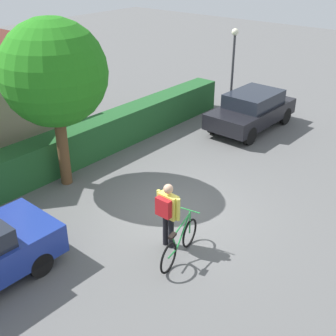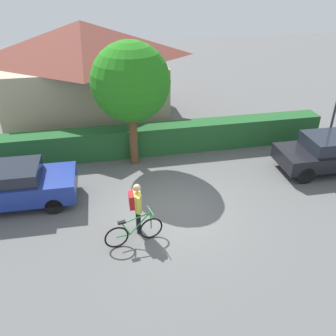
# 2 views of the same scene
# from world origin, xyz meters

# --- Properties ---
(ground_plane) EXTENTS (60.00, 60.00, 0.00)m
(ground_plane) POSITION_xyz_m (0.00, 0.00, 0.00)
(ground_plane) COLOR #5A5A5A
(hedge_row) EXTENTS (15.04, 0.90, 1.20)m
(hedge_row) POSITION_xyz_m (0.00, 4.40, 0.60)
(hedge_row) COLOR #205427
(hedge_row) RESTS_ON ground
(house_distant) EXTENTS (7.82, 6.00, 4.80)m
(house_distant) POSITION_xyz_m (-2.55, 8.99, 2.46)
(house_distant) COLOR tan
(house_distant) RESTS_ON ground
(parked_car_near) EXTENTS (4.51, 1.84, 1.41)m
(parked_car_near) POSITION_xyz_m (-5.33, 1.53, 0.73)
(parked_car_near) COLOR navy
(parked_car_near) RESTS_ON ground
(parked_car_far) EXTENTS (3.96, 1.85, 1.44)m
(parked_car_far) POSITION_xyz_m (6.49, 1.53, 0.77)
(parked_car_far) COLOR black
(parked_car_far) RESTS_ON ground
(bicycle) EXTENTS (1.74, 0.54, 1.01)m
(bicycle) POSITION_xyz_m (-1.46, -1.23, 0.39)
(bicycle) COLOR black
(bicycle) RESTS_ON ground
(person_rider) EXTENTS (0.35, 0.67, 1.68)m
(person_rider) POSITION_xyz_m (-1.31, -0.75, 1.02)
(person_rider) COLOR black
(person_rider) RESTS_ON ground
(tree_kerbside) EXTENTS (2.94, 2.94, 4.83)m
(tree_kerbside) POSITION_xyz_m (-0.86, 3.58, 3.34)
(tree_kerbside) COLOR brown
(tree_kerbside) RESTS_ON ground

